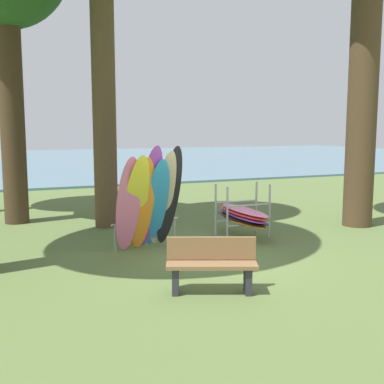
# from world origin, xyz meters

# --- Properties ---
(ground_plane) EXTENTS (80.00, 80.00, 0.00)m
(ground_plane) POSITION_xyz_m (0.00, 0.00, 0.00)
(ground_plane) COLOR #566B38
(lake_water) EXTENTS (80.00, 36.00, 0.10)m
(lake_water) POSITION_xyz_m (0.00, 29.98, 0.05)
(lake_water) COLOR slate
(lake_water) RESTS_ON ground
(leaning_board_pile) EXTENTS (1.62, 1.07, 2.22)m
(leaning_board_pile) POSITION_xyz_m (-0.92, 0.99, 1.03)
(leaning_board_pile) COLOR pink
(leaning_board_pile) RESTS_ON ground
(board_storage_rack) EXTENTS (1.15, 2.13, 1.25)m
(board_storage_rack) POSITION_xyz_m (1.44, 1.28, 0.52)
(board_storage_rack) COLOR #9EA0A5
(board_storage_rack) RESTS_ON ground
(park_bench) EXTENTS (1.45, 0.92, 0.85)m
(park_bench) POSITION_xyz_m (-0.85, -1.89, 0.45)
(park_bench) COLOR #2D2D33
(park_bench) RESTS_ON ground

